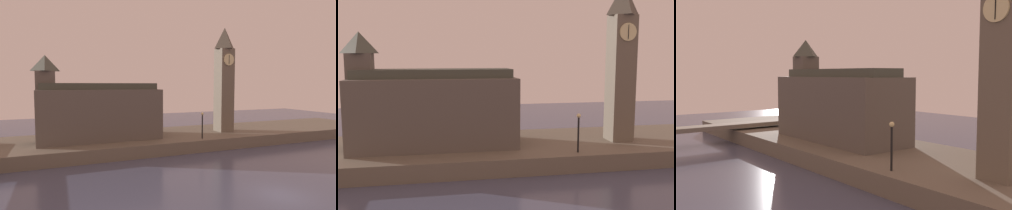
% 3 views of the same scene
% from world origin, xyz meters
% --- Properties ---
extents(far_embankment, '(70.00, 12.00, 1.50)m').
position_xyz_m(far_embankment, '(0.00, 20.00, 0.75)').
color(far_embankment, '#6B6051').
rests_on(far_embankment, ground).
extents(clock_tower, '(2.41, 2.45, 15.21)m').
position_xyz_m(clock_tower, '(7.40, 19.20, 9.36)').
color(clock_tower, '#6B6051').
rests_on(clock_tower, far_embankment).
extents(parliament_hall, '(14.84, 5.92, 10.38)m').
position_xyz_m(parliament_hall, '(-10.97, 19.91, 5.04)').
color(parliament_hall, '#5B544C').
rests_on(parliament_hall, far_embankment).
extents(streetlamp, '(0.36, 0.36, 3.39)m').
position_xyz_m(streetlamp, '(1.63, 15.27, 3.65)').
color(streetlamp, black).
rests_on(streetlamp, far_embankment).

